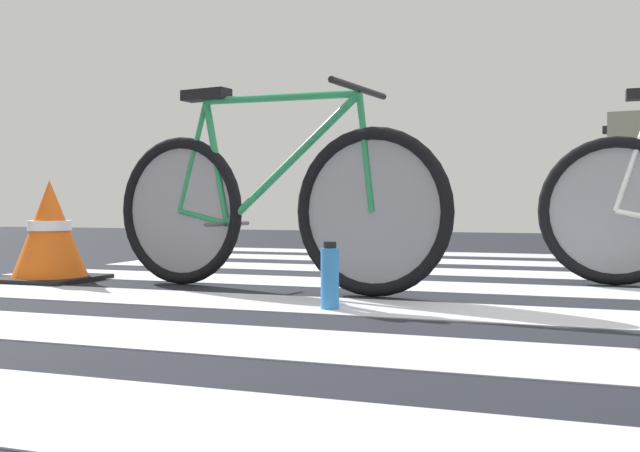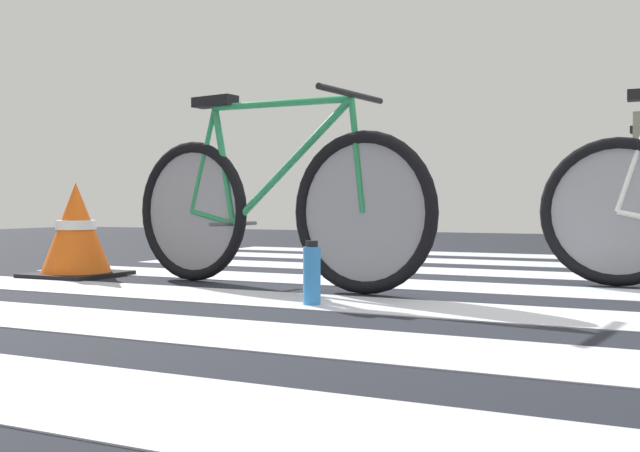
{
  "view_description": "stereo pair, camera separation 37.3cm",
  "coord_description": "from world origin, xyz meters",
  "px_view_note": "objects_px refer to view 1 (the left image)",
  "views": [
    {
      "loc": [
        0.32,
        -3.24,
        0.41
      ],
      "look_at": [
        -0.77,
        -0.06,
        0.31
      ],
      "focal_mm": 40.93,
      "sensor_mm": 36.0,
      "label": 1
    },
    {
      "loc": [
        0.69,
        -3.24,
        0.41
      ],
      "look_at": [
        -0.77,
        -0.06,
        0.31
      ],
      "focal_mm": 40.93,
      "sensor_mm": 36.0,
      "label": 2
    }
  ],
  "objects_px": {
    "bicycle_1_of_3": "(268,205)",
    "traffic_cone": "(50,233)",
    "water_bottle": "(330,277)",
    "cyclist_3_of_3": "(626,166)"
  },
  "relations": [
    {
      "from": "cyclist_3_of_3",
      "to": "water_bottle",
      "type": "height_order",
      "value": "cyclist_3_of_3"
    },
    {
      "from": "cyclist_3_of_3",
      "to": "traffic_cone",
      "type": "xyz_separation_m",
      "value": [
        -2.86,
        -2.41,
        -0.41
      ]
    },
    {
      "from": "bicycle_1_of_3",
      "to": "traffic_cone",
      "type": "distance_m",
      "value": 1.21
    },
    {
      "from": "bicycle_1_of_3",
      "to": "traffic_cone",
      "type": "height_order",
      "value": "bicycle_1_of_3"
    },
    {
      "from": "cyclist_3_of_3",
      "to": "traffic_cone",
      "type": "distance_m",
      "value": 3.76
    },
    {
      "from": "water_bottle",
      "to": "cyclist_3_of_3",
      "type": "bearing_deg",
      "value": 67.52
    },
    {
      "from": "bicycle_1_of_3",
      "to": "cyclist_3_of_3",
      "type": "distance_m",
      "value": 2.93
    },
    {
      "from": "water_bottle",
      "to": "traffic_cone",
      "type": "relative_size",
      "value": 0.49
    },
    {
      "from": "bicycle_1_of_3",
      "to": "cyclist_3_of_3",
      "type": "relative_size",
      "value": 1.71
    },
    {
      "from": "bicycle_1_of_3",
      "to": "cyclist_3_of_3",
      "type": "bearing_deg",
      "value": 64.51
    }
  ]
}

